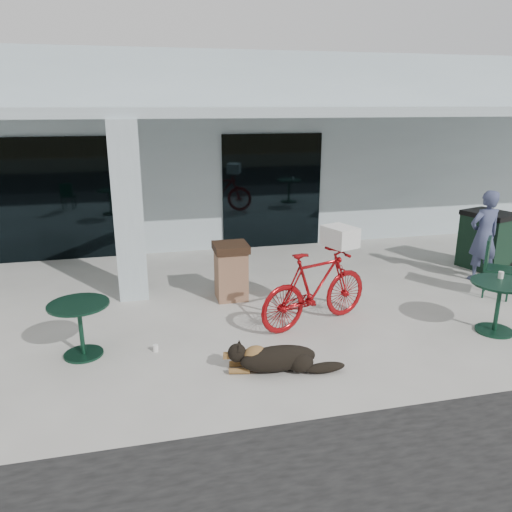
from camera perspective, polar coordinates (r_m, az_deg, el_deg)
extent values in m
plane|color=beige|center=(7.40, -1.78, -9.97)|extent=(80.00, 80.00, 0.00)
cube|color=#B0C2C8|center=(15.07, -8.51, 12.60)|extent=(22.00, 7.00, 4.50)
cube|color=black|center=(11.78, -22.50, 5.90)|extent=(2.80, 0.06, 2.70)
cube|color=black|center=(12.03, 1.84, 7.39)|extent=(2.40, 0.06, 2.70)
cube|color=#B0C2C8|center=(8.96, -14.37, 4.90)|extent=(0.50, 0.50, 3.12)
cube|color=#B0C2C8|center=(10.15, -6.19, 16.08)|extent=(22.00, 2.80, 0.18)
imported|color=maroon|center=(7.83, 6.83, -3.64)|extent=(2.11, 1.22, 1.22)
cube|color=white|center=(7.89, 9.56, 2.22)|extent=(0.54, 0.62, 0.31)
cylinder|color=white|center=(7.30, -11.40, -10.28)|extent=(0.09, 0.09, 0.10)
imported|color=#3C4365|center=(10.68, 24.59, 2.11)|extent=(0.68, 0.47, 1.79)
cylinder|color=white|center=(8.46, 26.20, -1.96)|extent=(0.10, 0.10, 0.11)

